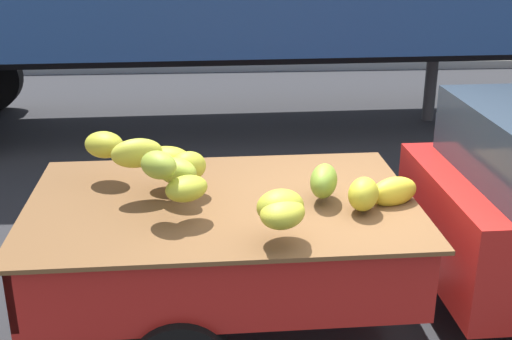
# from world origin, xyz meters

# --- Properties ---
(ground) EXTENTS (220.00, 220.00, 0.00)m
(ground) POSITION_xyz_m (0.00, 0.00, 0.00)
(ground) COLOR #28282B
(curb_strip) EXTENTS (80.00, 0.80, 0.16)m
(curb_strip) POSITION_xyz_m (0.00, 9.37, 0.08)
(curb_strip) COLOR gray
(curb_strip) RESTS_ON ground
(pickup_truck) EXTENTS (4.87, 1.90, 1.70)m
(pickup_truck) POSITION_xyz_m (0.71, 0.11, 0.88)
(pickup_truck) COLOR #B21E19
(pickup_truck) RESTS_ON ground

